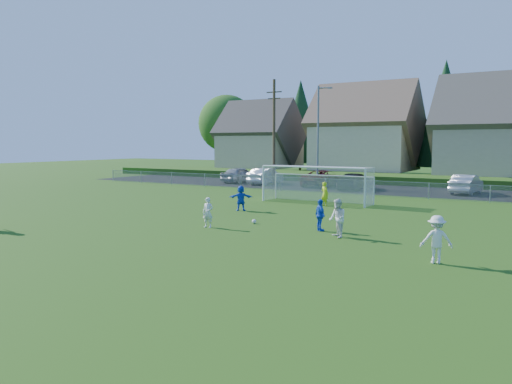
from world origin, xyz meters
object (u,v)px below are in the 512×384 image
player_blue_a (320,215)px  goalkeeper (325,194)px  player_white_b (337,218)px  car_a (240,175)px  car_b (266,176)px  car_c (323,178)px  player_blue_b (241,198)px  player_white_a (208,212)px  soccer_ball (254,221)px  soccer_goal (318,179)px  car_d (355,181)px  car_f (466,184)px  player_white_c (436,239)px

player_blue_a → goalkeeper: (-3.45, 8.50, 0.05)m
player_white_b → car_a: (-19.66, 22.55, -0.04)m
car_b → car_c: bearing=-175.8°
car_a → player_blue_b: bearing=126.3°
player_white_a → player_white_b: (6.25, 0.82, 0.11)m
soccer_ball → car_a: 25.86m
player_white_a → soccer_goal: soccer_goal is taller
player_blue_b → car_d: player_blue_b is taller
player_white_a → car_a: (-13.42, 23.36, 0.07)m
soccer_goal → car_d: bearing=95.9°
soccer_ball → car_f: size_ratio=0.05×
soccer_goal → player_white_c: bearing=-52.5°
car_d → car_f: car_f is taller
player_white_b → player_blue_a: (-1.27, 1.08, -0.10)m
player_blue_a → soccer_goal: soccer_goal is taller
player_blue_b → player_blue_a: bearing=119.1°
player_blue_b → goalkeeper: 5.73m
goalkeeper → car_a: 19.79m
player_white_a → car_d: (-0.68, 22.10, -0.01)m
goalkeeper → soccer_goal: size_ratio=0.21×
player_blue_b → soccer_goal: 6.54m
soccer_goal → player_white_b: bearing=-62.0°
player_white_b → goalkeeper: (-4.72, 9.58, -0.05)m
car_c → goalkeeper: bearing=114.0°
player_white_a → car_b: car_b is taller
player_white_c → soccer_goal: 17.19m
player_white_a → car_d: 22.11m
soccer_ball → player_white_c: 10.31m
player_white_c → soccer_ball: bearing=-42.6°
player_white_b → car_a: size_ratio=0.36×
player_white_b → soccer_goal: size_ratio=0.22×
goalkeeper → car_f: (6.54, 12.88, -0.02)m
player_blue_a → car_d: player_blue_a is taller
soccer_ball → player_white_b: bearing=-14.6°
player_white_a → car_c: 23.94m
soccer_ball → player_white_b: 5.17m
player_white_b → player_white_c: player_white_b is taller
player_blue_a → car_f: (3.09, 21.38, 0.03)m
car_a → soccer_goal: soccer_goal is taller
car_d → player_white_b: bearing=110.2°
player_white_b → player_blue_b: (-8.12, 4.97, -0.08)m
soccer_ball → car_c: size_ratio=0.04×
goalkeeper → car_a: car_a is taller
player_blue_b → car_c: car_c is taller
player_white_b → car_f: bearing=132.7°
player_white_b → car_b: 27.62m
player_blue_a → player_blue_b: bearing=11.8°
player_white_c → car_f: bearing=-104.2°
soccer_ball → car_c: car_c is taller
car_b → player_blue_a: bearing=124.8°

